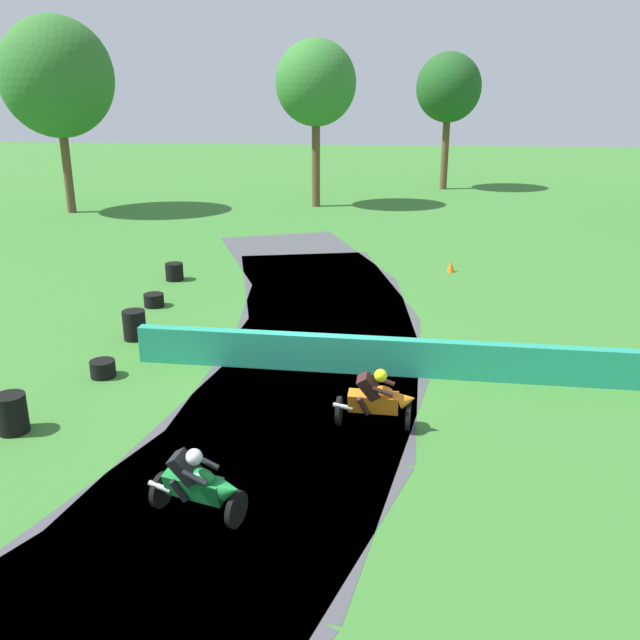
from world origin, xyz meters
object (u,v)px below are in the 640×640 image
Objects in this scene: tire_stack_far at (134,325)px; motorcycle_lead_green at (198,484)px; tire_stack_extra_b at (174,272)px; tire_stack_mid_b at (103,369)px; motorcycle_chase_orange at (377,399)px; tire_stack_extra_a at (154,300)px; tire_stack_mid_a at (12,413)px; traffic_cone at (451,266)px.

motorcycle_lead_green is at bearing -64.14° from tire_stack_far.
tire_stack_far is 5.86m from tire_stack_extra_b.
tire_stack_mid_b is 0.95× the size of tire_stack_extra_b.
motorcycle_chase_orange is 2.76× the size of tire_stack_extra_a.
traffic_cone is (9.69, 13.18, -0.18)m from tire_stack_mid_a.
tire_stack_far is at bearing 145.35° from motorcycle_chase_orange.
tire_stack_mid_b is at bearing -130.87° from traffic_cone.
tire_stack_extra_b is at bearing 94.96° from tire_stack_mid_b.
tire_stack_mid_b is 8.39m from tire_stack_extra_b.
motorcycle_lead_green is 6.55m from tire_stack_mid_b.
tire_stack_mid_b is 13.70m from traffic_cone.
tire_stack_mid_a reaches higher than tire_stack_mid_b.
tire_stack_extra_a is 0.99× the size of tire_stack_extra_b.
tire_stack_mid_b is at bearing -87.63° from tire_stack_far.
tire_stack_mid_a is 5.39m from tire_stack_far.
tire_stack_far is at bearing 92.37° from tire_stack_mid_b.
tire_stack_mid_b is 0.96× the size of tire_stack_extra_a.
motorcycle_chase_orange is 12.64m from tire_stack_extra_b.
tire_stack_mid_a is at bearing -173.71° from motorcycle_chase_orange.
tire_stack_mid_b is at bearing -84.66° from tire_stack_extra_a.
motorcycle_chase_orange is (2.76, 3.34, 0.00)m from motorcycle_lead_green.
motorcycle_chase_orange is at bearing 50.44° from motorcycle_lead_green.
tire_stack_extra_b is 9.89m from traffic_cone.
traffic_cone is (9.46, 4.98, 0.02)m from tire_stack_extra_a.
tire_stack_extra_b is (-0.73, 8.35, 0.10)m from tire_stack_mid_b.
motorcycle_lead_green is at bearing -108.42° from traffic_cone.
traffic_cone is at bearing 53.67° from tire_stack_mid_a.
tire_stack_far is 11.98m from traffic_cone.
traffic_cone is at bearing 27.74° from tire_stack_extra_a.
tire_stack_mid_a reaches higher than tire_stack_extra_b.
tire_stack_mid_a and tire_stack_far have the same top height.
tire_stack_extra_b reaches higher than tire_stack_mid_b.
tire_stack_mid_a is at bearing -126.33° from traffic_cone.
tire_stack_extra_b is 1.41× the size of traffic_cone.
tire_stack_extra_b is at bearing 94.28° from tire_stack_extra_a.
motorcycle_chase_orange reaches higher than tire_stack_mid_b.
motorcycle_lead_green is at bearing -29.78° from tire_stack_mid_a.
motorcycle_chase_orange reaches higher than motorcycle_lead_green.
tire_stack_mid_a is (-7.21, -0.79, -0.25)m from motorcycle_chase_orange.
tire_stack_mid_a is 2.92m from tire_stack_mid_b.
traffic_cone reaches higher than tire_stack_mid_b.
tire_stack_far is at bearing 115.86° from motorcycle_lead_green.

